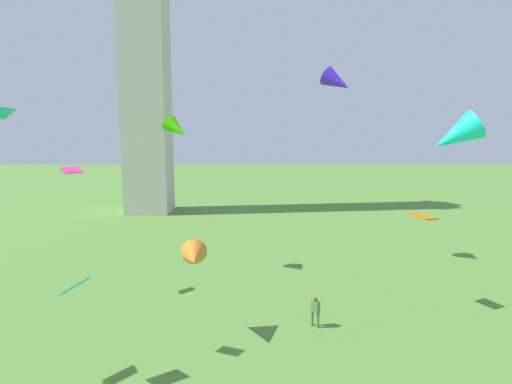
{
  "coord_description": "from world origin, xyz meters",
  "views": [
    {
      "loc": [
        -1.4,
        -3.04,
        10.5
      ],
      "look_at": [
        -1.48,
        20.94,
        6.91
      ],
      "focal_mm": 30.42,
      "sensor_mm": 36.0,
      "label": 1
    }
  ],
  "objects_px": {
    "monument_obelisk": "(145,4)",
    "kite_flying_7": "(76,286)",
    "kite_flying_8": "(3,113)",
    "kite_flying_6": "(424,216)",
    "kite_flying_1": "(178,129)",
    "kite_flying_0": "(339,82)",
    "kite_flying_5": "(457,136)",
    "kite_flying_4": "(195,257)",
    "person_1": "(317,310)",
    "kite_flying_2": "(73,170)"
  },
  "relations": [
    {
      "from": "kite_flying_4",
      "to": "person_1",
      "type": "bearing_deg",
      "value": 4.03
    },
    {
      "from": "monument_obelisk",
      "to": "kite_flying_2",
      "type": "relative_size",
      "value": 38.34
    },
    {
      "from": "kite_flying_4",
      "to": "kite_flying_6",
      "type": "relative_size",
      "value": 1.19
    },
    {
      "from": "person_1",
      "to": "kite_flying_0",
      "type": "bearing_deg",
      "value": -62.39
    },
    {
      "from": "kite_flying_1",
      "to": "kite_flying_5",
      "type": "height_order",
      "value": "kite_flying_1"
    },
    {
      "from": "person_1",
      "to": "kite_flying_4",
      "type": "bearing_deg",
      "value": 54.37
    },
    {
      "from": "kite_flying_0",
      "to": "kite_flying_4",
      "type": "height_order",
      "value": "kite_flying_0"
    },
    {
      "from": "kite_flying_4",
      "to": "kite_flying_6",
      "type": "bearing_deg",
      "value": 8.64
    },
    {
      "from": "kite_flying_4",
      "to": "kite_flying_5",
      "type": "bearing_deg",
      "value": -32.38
    },
    {
      "from": "kite_flying_1",
      "to": "person_1",
      "type": "bearing_deg",
      "value": -100.18
    },
    {
      "from": "kite_flying_5",
      "to": "kite_flying_7",
      "type": "relative_size",
      "value": 1.49
    },
    {
      "from": "kite_flying_2",
      "to": "kite_flying_7",
      "type": "relative_size",
      "value": 0.91
    },
    {
      "from": "kite_flying_1",
      "to": "kite_flying_0",
      "type": "bearing_deg",
      "value": -43.45
    },
    {
      "from": "kite_flying_5",
      "to": "kite_flying_6",
      "type": "distance_m",
      "value": 9.88
    },
    {
      "from": "kite_flying_8",
      "to": "kite_flying_7",
      "type": "bearing_deg",
      "value": -174.19
    },
    {
      "from": "kite_flying_6",
      "to": "kite_flying_1",
      "type": "bearing_deg",
      "value": -139.35
    },
    {
      "from": "kite_flying_4",
      "to": "kite_flying_8",
      "type": "height_order",
      "value": "kite_flying_8"
    },
    {
      "from": "kite_flying_2",
      "to": "kite_flying_6",
      "type": "height_order",
      "value": "kite_flying_2"
    },
    {
      "from": "monument_obelisk",
      "to": "kite_flying_7",
      "type": "relative_size",
      "value": 34.96
    },
    {
      "from": "monument_obelisk",
      "to": "kite_flying_5",
      "type": "height_order",
      "value": "monument_obelisk"
    },
    {
      "from": "person_1",
      "to": "kite_flying_7",
      "type": "bearing_deg",
      "value": 68.99
    },
    {
      "from": "person_1",
      "to": "kite_flying_5",
      "type": "distance_m",
      "value": 11.73
    },
    {
      "from": "kite_flying_1",
      "to": "kite_flying_7",
      "type": "bearing_deg",
      "value": -151.96
    },
    {
      "from": "kite_flying_2",
      "to": "kite_flying_7",
      "type": "height_order",
      "value": "kite_flying_2"
    },
    {
      "from": "kite_flying_1",
      "to": "kite_flying_2",
      "type": "xyz_separation_m",
      "value": [
        -5.62,
        -4.39,
        -2.43
      ]
    },
    {
      "from": "monument_obelisk",
      "to": "kite_flying_7",
      "type": "height_order",
      "value": "monument_obelisk"
    },
    {
      "from": "monument_obelisk",
      "to": "kite_flying_6",
      "type": "relative_size",
      "value": 29.08
    },
    {
      "from": "kite_flying_7",
      "to": "kite_flying_6",
      "type": "bearing_deg",
      "value": -17.9
    },
    {
      "from": "kite_flying_1",
      "to": "kite_flying_4",
      "type": "distance_m",
      "value": 12.03
    },
    {
      "from": "person_1",
      "to": "kite_flying_6",
      "type": "bearing_deg",
      "value": -116.75
    },
    {
      "from": "monument_obelisk",
      "to": "kite_flying_4",
      "type": "height_order",
      "value": "monument_obelisk"
    },
    {
      "from": "kite_flying_0",
      "to": "kite_flying_6",
      "type": "height_order",
      "value": "kite_flying_0"
    },
    {
      "from": "person_1",
      "to": "kite_flying_8",
      "type": "height_order",
      "value": "kite_flying_8"
    },
    {
      "from": "kite_flying_0",
      "to": "kite_flying_7",
      "type": "distance_m",
      "value": 23.08
    },
    {
      "from": "kite_flying_5",
      "to": "kite_flying_6",
      "type": "height_order",
      "value": "kite_flying_5"
    },
    {
      "from": "kite_flying_7",
      "to": "kite_flying_0",
      "type": "bearing_deg",
      "value": 8.32
    },
    {
      "from": "kite_flying_8",
      "to": "kite_flying_6",
      "type": "bearing_deg",
      "value": -131.37
    },
    {
      "from": "person_1",
      "to": "kite_flying_7",
      "type": "relative_size",
      "value": 1.17
    },
    {
      "from": "kite_flying_4",
      "to": "kite_flying_0",
      "type": "bearing_deg",
      "value": 45.75
    },
    {
      "from": "kite_flying_6",
      "to": "kite_flying_2",
      "type": "bearing_deg",
      "value": -121.87
    },
    {
      "from": "kite_flying_5",
      "to": "kite_flying_1",
      "type": "bearing_deg",
      "value": -130.46
    },
    {
      "from": "kite_flying_0",
      "to": "kite_flying_8",
      "type": "relative_size",
      "value": 2.49
    },
    {
      "from": "kite_flying_4",
      "to": "kite_flying_6",
      "type": "height_order",
      "value": "kite_flying_6"
    },
    {
      "from": "kite_flying_0",
      "to": "kite_flying_5",
      "type": "xyz_separation_m",
      "value": [
        1.22,
        -16.99,
        -3.62
      ]
    },
    {
      "from": "monument_obelisk",
      "to": "kite_flying_0",
      "type": "height_order",
      "value": "monument_obelisk"
    },
    {
      "from": "kite_flying_5",
      "to": "kite_flying_7",
      "type": "bearing_deg",
      "value": -84.2
    },
    {
      "from": "kite_flying_2",
      "to": "kite_flying_6",
      "type": "bearing_deg",
      "value": 129.25
    },
    {
      "from": "kite_flying_7",
      "to": "kite_flying_2",
      "type": "bearing_deg",
      "value": 69.57
    },
    {
      "from": "monument_obelisk",
      "to": "kite_flying_7",
      "type": "bearing_deg",
      "value": -80.74
    },
    {
      "from": "kite_flying_4",
      "to": "kite_flying_7",
      "type": "distance_m",
      "value": 5.75
    }
  ]
}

